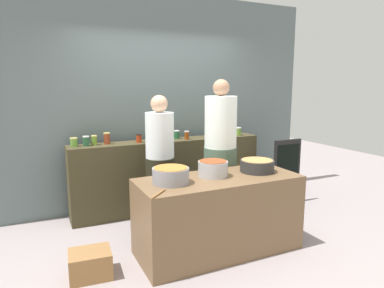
# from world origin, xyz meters

# --- Properties ---
(ground) EXTENTS (12.00, 12.00, 0.00)m
(ground) POSITION_xyz_m (0.00, 0.00, 0.00)
(ground) COLOR gray
(storefront_wall) EXTENTS (4.80, 0.12, 3.00)m
(storefront_wall) POSITION_xyz_m (0.00, 1.45, 1.50)
(storefront_wall) COLOR slate
(storefront_wall) RESTS_ON ground
(display_shelf) EXTENTS (2.70, 0.36, 0.99)m
(display_shelf) POSITION_xyz_m (0.00, 1.10, 0.49)
(display_shelf) COLOR #413922
(display_shelf) RESTS_ON ground
(prep_table) EXTENTS (1.70, 0.70, 0.80)m
(prep_table) POSITION_xyz_m (0.00, -0.30, 0.40)
(prep_table) COLOR brown
(prep_table) RESTS_ON ground
(preserve_jar_0) EXTENTS (0.09, 0.09, 0.11)m
(preserve_jar_0) POSITION_xyz_m (-1.25, 1.13, 1.04)
(preserve_jar_0) COLOR #619635
(preserve_jar_0) RESTS_ON display_shelf
(preserve_jar_1) EXTENTS (0.08, 0.08, 0.12)m
(preserve_jar_1) POSITION_xyz_m (-1.11, 1.11, 1.05)
(preserve_jar_1) COLOR #255936
(preserve_jar_1) RESTS_ON display_shelf
(preserve_jar_2) EXTENTS (0.07, 0.07, 0.12)m
(preserve_jar_2) POSITION_xyz_m (-1.00, 1.13, 1.05)
(preserve_jar_2) COLOR olive
(preserve_jar_2) RESTS_ON display_shelf
(preserve_jar_3) EXTENTS (0.08, 0.08, 0.15)m
(preserve_jar_3) POSITION_xyz_m (-0.84, 1.13, 1.06)
(preserve_jar_3) COLOR maroon
(preserve_jar_3) RESTS_ON display_shelf
(preserve_jar_4) EXTENTS (0.08, 0.08, 0.11)m
(preserve_jar_4) POSITION_xyz_m (-0.44, 1.07, 1.04)
(preserve_jar_4) COLOR #A93114
(preserve_jar_4) RESTS_ON display_shelf
(preserve_jar_5) EXTENTS (0.07, 0.07, 0.15)m
(preserve_jar_5) POSITION_xyz_m (-0.07, 1.13, 1.06)
(preserve_jar_5) COLOR gold
(preserve_jar_5) RESTS_ON display_shelf
(preserve_jar_6) EXTENTS (0.08, 0.08, 0.12)m
(preserve_jar_6) POSITION_xyz_m (0.14, 1.17, 1.05)
(preserve_jar_6) COLOR #235E37
(preserve_jar_6) RESTS_ON display_shelf
(preserve_jar_7) EXTENTS (0.07, 0.07, 0.12)m
(preserve_jar_7) POSITION_xyz_m (0.25, 1.04, 1.05)
(preserve_jar_7) COLOR #863A10
(preserve_jar_7) RESTS_ON display_shelf
(preserve_jar_8) EXTENTS (0.07, 0.07, 0.12)m
(preserve_jar_8) POSITION_xyz_m (0.60, 1.09, 1.05)
(preserve_jar_8) COLOR brown
(preserve_jar_8) RESTS_ON display_shelf
(preserve_jar_9) EXTENTS (0.09, 0.09, 0.12)m
(preserve_jar_9) POSITION_xyz_m (1.11, 1.06, 1.05)
(preserve_jar_9) COLOR olive
(preserve_jar_9) RESTS_ON display_shelf
(cooking_pot_left) EXTENTS (0.36, 0.36, 0.16)m
(cooking_pot_left) POSITION_xyz_m (-0.52, -0.28, 0.88)
(cooking_pot_left) COLOR gray
(cooking_pot_left) RESTS_ON prep_table
(cooking_pot_center) EXTENTS (0.31, 0.31, 0.16)m
(cooking_pot_center) POSITION_xyz_m (-0.03, -0.23, 0.88)
(cooking_pot_center) COLOR #B7B7BC
(cooking_pot_center) RESTS_ON prep_table
(cooking_pot_right) EXTENTS (0.37, 0.37, 0.13)m
(cooking_pot_right) POSITION_xyz_m (0.50, -0.27, 0.87)
(cooking_pot_right) COLOR #2D2D2D
(cooking_pot_right) RESTS_ON prep_table
(wooden_spoon) EXTENTS (0.20, 0.20, 0.02)m
(wooden_spoon) POSITION_xyz_m (-0.76, -0.56, 0.81)
(wooden_spoon) COLOR #9E703D
(wooden_spoon) RESTS_ON prep_table
(cook_with_tongs) EXTENTS (0.35, 0.35, 1.63)m
(cook_with_tongs) POSITION_xyz_m (-0.34, 0.53, 0.74)
(cook_with_tongs) COLOR black
(cook_with_tongs) RESTS_ON ground
(cook_in_cap) EXTENTS (0.40, 0.40, 1.81)m
(cook_in_cap) POSITION_xyz_m (0.34, 0.27, 0.82)
(cook_in_cap) COLOR #4A634E
(cook_in_cap) RESTS_ON ground
(bread_crate) EXTENTS (0.40, 0.34, 0.24)m
(bread_crate) POSITION_xyz_m (-1.31, -0.24, 0.12)
(bread_crate) COLOR olive
(bread_crate) RESTS_ON ground
(chalkboard_sign) EXTENTS (0.46, 0.05, 0.96)m
(chalkboard_sign) POSITION_xyz_m (1.61, 0.53, 0.49)
(chalkboard_sign) COLOR black
(chalkboard_sign) RESTS_ON ground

